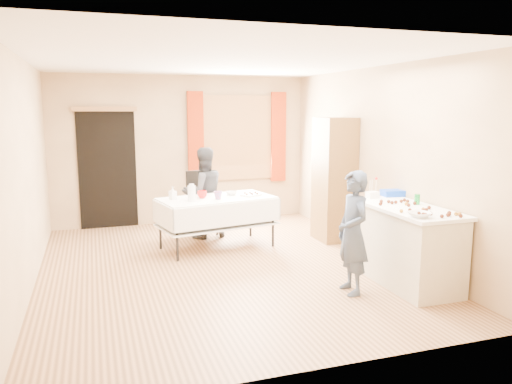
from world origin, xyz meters
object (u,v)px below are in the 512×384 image
object	(u,v)px
woman	(204,193)
cabinet	(334,180)
counter	(406,245)
party_table	(217,218)
girl	(353,233)
chair	(202,215)

from	to	relation	value
woman	cabinet	bearing A→B (deg)	148.55
counter	woman	distance (m)	3.33
party_table	woman	distance (m)	0.70
girl	party_table	bearing A→B (deg)	-153.68
party_table	counter	bearing A→B (deg)	-62.41
counter	party_table	xyz separation A→B (m)	(-1.74, 2.15, -0.01)
cabinet	woman	world-z (taller)	cabinet
chair	woman	size ratio (longest dim) A/B	0.71
counter	party_table	bearing A→B (deg)	128.87
chair	girl	world-z (taller)	girl
cabinet	chair	size ratio (longest dim) A/B	1.85
cabinet	girl	bearing A→B (deg)	-111.76
counter	woman	size ratio (longest dim) A/B	1.01
counter	party_table	distance (m)	2.77
chair	woman	bearing A→B (deg)	-102.02
chair	woman	world-z (taller)	woman
chair	counter	bearing A→B (deg)	-65.64
chair	woman	xyz separation A→B (m)	(-0.03, -0.26, 0.41)
cabinet	counter	world-z (taller)	cabinet
party_table	chair	world-z (taller)	chair
woman	girl	bearing A→B (deg)	99.95
party_table	girl	bearing A→B (deg)	-77.48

